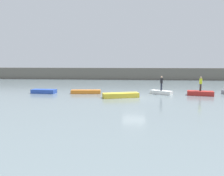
{
  "coord_description": "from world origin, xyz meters",
  "views": [
    {
      "loc": [
        -0.14,
        -24.94,
        4.01
      ],
      "look_at": [
        -2.77,
        3.68,
        0.66
      ],
      "focal_mm": 36.88,
      "sensor_mm": 36.0,
      "label": 1
    }
  ],
  "objects_px": {
    "person_hiviz_shirt": "(201,83)",
    "person_dark_shirt": "(161,82)",
    "rowboat_white": "(161,92)",
    "rowboat_blue": "(44,91)",
    "rowboat_orange": "(86,92)",
    "rowboat_yellow": "(121,95)",
    "rowboat_red": "(200,93)"
  },
  "relations": [
    {
      "from": "rowboat_blue",
      "to": "rowboat_orange",
      "type": "distance_m",
      "value": 5.33
    },
    {
      "from": "rowboat_yellow",
      "to": "rowboat_red",
      "type": "xyz_separation_m",
      "value": [
        9.27,
        2.5,
        -0.0
      ]
    },
    {
      "from": "rowboat_white",
      "to": "rowboat_red",
      "type": "xyz_separation_m",
      "value": [
        4.47,
        -0.53,
        0.03
      ]
    },
    {
      "from": "rowboat_orange",
      "to": "rowboat_yellow",
      "type": "distance_m",
      "value": 5.34
    },
    {
      "from": "rowboat_yellow",
      "to": "person_hiviz_shirt",
      "type": "relative_size",
      "value": 2.35
    },
    {
      "from": "person_hiviz_shirt",
      "to": "person_dark_shirt",
      "type": "distance_m",
      "value": 4.5
    },
    {
      "from": "rowboat_blue",
      "to": "rowboat_yellow",
      "type": "relative_size",
      "value": 0.76
    },
    {
      "from": "person_hiviz_shirt",
      "to": "rowboat_red",
      "type": "bearing_deg",
      "value": -90.0
    },
    {
      "from": "rowboat_red",
      "to": "person_dark_shirt",
      "type": "relative_size",
      "value": 1.65
    },
    {
      "from": "rowboat_white",
      "to": "person_dark_shirt",
      "type": "height_order",
      "value": "person_dark_shirt"
    },
    {
      "from": "rowboat_yellow",
      "to": "rowboat_white",
      "type": "relative_size",
      "value": 1.53
    },
    {
      "from": "rowboat_blue",
      "to": "rowboat_white",
      "type": "xyz_separation_m",
      "value": [
        14.64,
        0.43,
        -0.02
      ]
    },
    {
      "from": "rowboat_blue",
      "to": "rowboat_red",
      "type": "height_order",
      "value": "rowboat_red"
    },
    {
      "from": "rowboat_red",
      "to": "person_dark_shirt",
      "type": "bearing_deg",
      "value": -174.73
    },
    {
      "from": "rowboat_blue",
      "to": "rowboat_red",
      "type": "bearing_deg",
      "value": 4.07
    },
    {
      "from": "person_dark_shirt",
      "to": "rowboat_orange",
      "type": "bearing_deg",
      "value": -178.89
    },
    {
      "from": "rowboat_blue",
      "to": "person_hiviz_shirt",
      "type": "relative_size",
      "value": 1.77
    },
    {
      "from": "rowboat_white",
      "to": "person_dark_shirt",
      "type": "distance_m",
      "value": 1.23
    },
    {
      "from": "rowboat_white",
      "to": "rowboat_red",
      "type": "relative_size",
      "value": 0.89
    },
    {
      "from": "rowboat_orange",
      "to": "rowboat_white",
      "type": "relative_size",
      "value": 1.4
    },
    {
      "from": "rowboat_orange",
      "to": "rowboat_yellow",
      "type": "xyz_separation_m",
      "value": [
        4.52,
        -2.85,
        0.04
      ]
    },
    {
      "from": "person_hiviz_shirt",
      "to": "person_dark_shirt",
      "type": "xyz_separation_m",
      "value": [
        -4.47,
        0.53,
        -0.02
      ]
    },
    {
      "from": "person_hiviz_shirt",
      "to": "person_dark_shirt",
      "type": "relative_size",
      "value": 0.96
    },
    {
      "from": "person_hiviz_shirt",
      "to": "person_dark_shirt",
      "type": "height_order",
      "value": "person_dark_shirt"
    },
    {
      "from": "rowboat_orange",
      "to": "rowboat_blue",
      "type": "bearing_deg",
      "value": 177.08
    },
    {
      "from": "rowboat_blue",
      "to": "person_hiviz_shirt",
      "type": "xyz_separation_m",
      "value": [
        19.11,
        -0.1,
        1.22
      ]
    },
    {
      "from": "rowboat_blue",
      "to": "rowboat_orange",
      "type": "xyz_separation_m",
      "value": [
        5.33,
        0.25,
        -0.03
      ]
    },
    {
      "from": "rowboat_blue",
      "to": "person_dark_shirt",
      "type": "distance_m",
      "value": 14.69
    },
    {
      "from": "rowboat_orange",
      "to": "rowboat_red",
      "type": "height_order",
      "value": "rowboat_red"
    },
    {
      "from": "rowboat_blue",
      "to": "rowboat_white",
      "type": "relative_size",
      "value": 1.15
    },
    {
      "from": "rowboat_orange",
      "to": "rowboat_red",
      "type": "relative_size",
      "value": 1.25
    },
    {
      "from": "rowboat_white",
      "to": "rowboat_yellow",
      "type": "bearing_deg",
      "value": -116.52
    }
  ]
}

